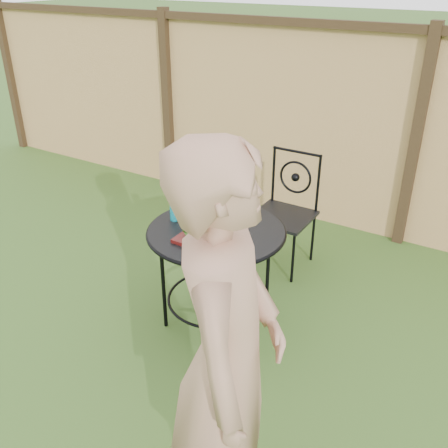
% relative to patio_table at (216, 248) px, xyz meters
% --- Properties ---
extents(ground, '(60.00, 60.00, 0.00)m').
position_rel_patio_table_xyz_m(ground, '(-0.48, -0.32, -0.59)').
color(ground, '#274E19').
rests_on(ground, ground).
extents(fence, '(8.00, 0.12, 1.90)m').
position_rel_patio_table_xyz_m(fence, '(-0.48, 1.88, 0.36)').
color(fence, '#EDB875').
rests_on(fence, ground).
extents(patio_table, '(0.92, 0.92, 0.72)m').
position_rel_patio_table_xyz_m(patio_table, '(0.00, 0.00, 0.00)').
color(patio_table, black).
rests_on(patio_table, ground).
extents(patio_chair, '(0.46, 0.46, 0.95)m').
position_rel_patio_table_xyz_m(patio_chair, '(0.06, 0.96, -0.08)').
color(patio_chair, black).
rests_on(patio_chair, ground).
extents(diner, '(0.65, 0.78, 1.82)m').
position_rel_patio_table_xyz_m(diner, '(0.81, -1.19, 0.32)').
color(diner, tan).
rests_on(diner, ground).
extents(salad_plate, '(0.27, 0.27, 0.02)m').
position_rel_patio_table_xyz_m(salad_plate, '(-0.01, -0.17, 0.15)').
color(salad_plate, '#4E150B').
rests_on(salad_plate, patio_table).
extents(salad, '(0.21, 0.21, 0.08)m').
position_rel_patio_table_xyz_m(salad, '(-0.01, -0.17, 0.20)').
color(salad, '#235614').
rests_on(salad, salad_plate).
extents(fork, '(0.01, 0.01, 0.18)m').
position_rel_patio_table_xyz_m(fork, '(-0.00, -0.17, 0.33)').
color(fork, silver).
rests_on(fork, salad).
extents(drinking_glass, '(0.08, 0.08, 0.14)m').
position_rel_patio_table_xyz_m(drinking_glass, '(-0.31, -0.02, 0.21)').
color(drinking_glass, '#0D8A9A').
rests_on(drinking_glass, patio_table).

